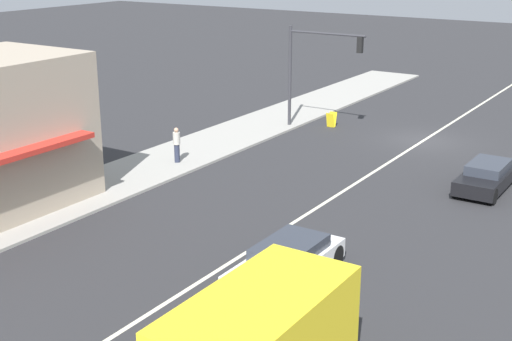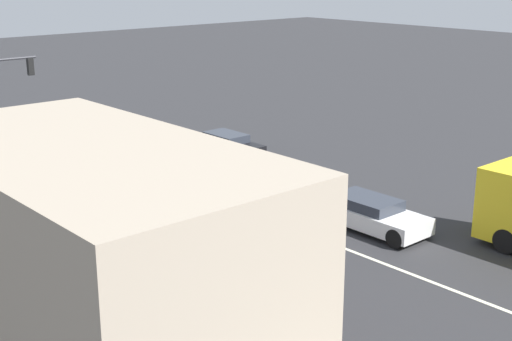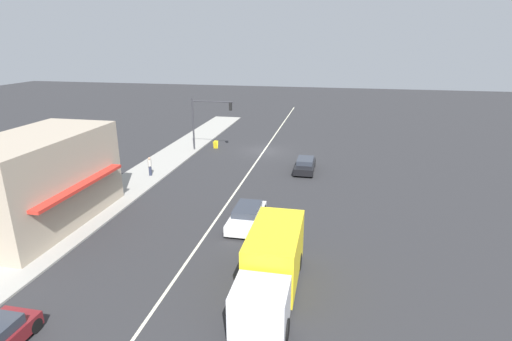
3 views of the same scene
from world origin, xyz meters
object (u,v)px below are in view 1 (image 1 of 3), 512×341
Objects in this scene: warning_aframe_sign at (331,120)px; van_white at (286,262)px; pedestrian at (177,144)px; suv_black at (487,177)px; traffic_signal_main at (313,61)px.

van_white is (-7.69, 18.12, 0.19)m from warning_aframe_sign.
pedestrian is 0.41× the size of suv_black.
pedestrian is (2.21, 9.21, -2.89)m from traffic_signal_main.
traffic_signal_main is 12.60m from suv_black.
warning_aframe_sign is 0.18× the size of van_white.
traffic_signal_main is at bearing -23.76° from suv_black.
suv_black is (-11.12, 4.90, -3.32)m from traffic_signal_main.
traffic_signal_main is at bearing -103.47° from pedestrian.
traffic_signal_main is 1.22× the size of van_white.
van_white is (-8.32, 16.89, -3.29)m from traffic_signal_main.
pedestrian reaches higher than van_white.
pedestrian is 13.04m from van_white.
suv_black is at bearing 156.24° from traffic_signal_main.
van_white reaches higher than suv_black.
traffic_signal_main reaches higher than warning_aframe_sign.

